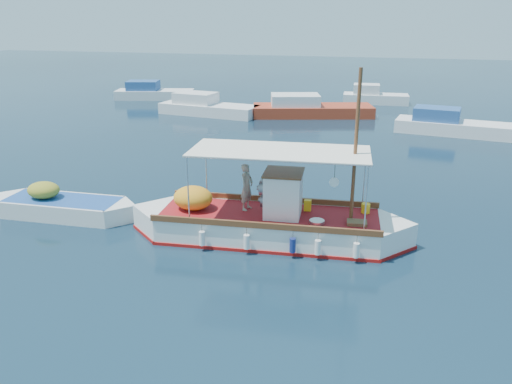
# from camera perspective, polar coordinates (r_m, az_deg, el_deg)

# --- Properties ---
(ground) EXTENTS (160.00, 160.00, 0.00)m
(ground) POSITION_cam_1_polar(r_m,az_deg,el_deg) (17.49, 1.57, -4.21)
(ground) COLOR black
(ground) RESTS_ON ground
(fishing_caique) EXTENTS (9.49, 3.20, 5.81)m
(fishing_caique) POSITION_cam_1_polar(r_m,az_deg,el_deg) (16.60, 1.25, -3.63)
(fishing_caique) COLOR white
(fishing_caique) RESTS_ON ground
(dinghy) EXTENTS (5.87, 1.87, 1.43)m
(dinghy) POSITION_cam_1_polar(r_m,az_deg,el_deg) (19.88, -21.28, -1.69)
(dinghy) COLOR white
(dinghy) RESTS_ON ground
(bg_boat_nw) EXTENTS (7.76, 3.39, 1.80)m
(bg_boat_nw) POSITION_cam_1_polar(r_m,az_deg,el_deg) (38.29, -5.70, 9.53)
(bg_boat_nw) COLOR silver
(bg_boat_nw) RESTS_ON ground
(bg_boat_n) EXTENTS (9.18, 5.12, 1.80)m
(bg_boat_n) POSITION_cam_1_polar(r_m,az_deg,el_deg) (37.69, 6.06, 9.36)
(bg_boat_n) COLOR #AA341C
(bg_boat_n) RESTS_ON ground
(bg_boat_ne) EXTENTS (7.08, 3.17, 1.80)m
(bg_boat_ne) POSITION_cam_1_polar(r_m,az_deg,el_deg) (33.94, 21.18, 7.05)
(bg_boat_ne) COLOR silver
(bg_boat_ne) RESTS_ON ground
(bg_boat_far_w) EXTENTS (7.14, 3.91, 1.80)m
(bg_boat_far_w) POSITION_cam_1_polar(r_m,az_deg,el_deg) (46.51, -11.74, 10.98)
(bg_boat_far_w) COLOR silver
(bg_boat_far_w) RESTS_ON ground
(bg_boat_far_n) EXTENTS (5.48, 2.34, 1.80)m
(bg_boat_far_n) POSITION_cam_1_polar(r_m,az_deg,el_deg) (44.30, 13.28, 10.46)
(bg_boat_far_n) COLOR silver
(bg_boat_far_n) RESTS_ON ground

